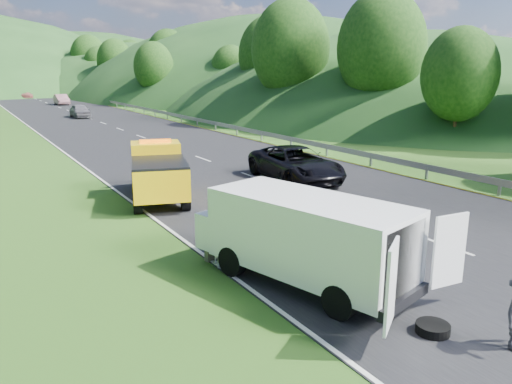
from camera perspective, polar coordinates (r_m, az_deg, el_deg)
ground at (r=16.20m, az=8.38°, el=-5.85°), size 320.00×320.00×0.00m
road_surface at (r=53.56m, az=-17.06°, el=7.52°), size 14.00×200.00×0.02m
guardrail at (r=67.52m, az=-13.63°, el=8.94°), size 0.06×140.00×1.52m
tree_line_right at (r=79.05m, az=-6.38°, el=9.92°), size 14.00×140.00×14.00m
hills_backdrop at (r=147.44m, az=-24.94°, el=10.57°), size 201.00×288.60×44.00m
tow_truck at (r=21.44m, az=-11.15°, el=2.24°), size 3.60×6.01×2.43m
white_van at (r=12.82m, az=5.39°, el=-4.92°), size 4.41×7.03×2.32m
woman at (r=14.33m, az=-4.32°, el=-8.43°), size 0.51×0.67×1.72m
child at (r=15.44m, az=3.28°, el=-6.72°), size 0.54×0.55×0.89m
suitcase at (r=14.65m, az=-5.21°, el=-6.83°), size 0.35×0.23×0.53m
spare_tire at (r=11.57m, az=19.50°, el=-14.99°), size 0.72×0.72×0.20m
passing_suv at (r=24.92m, az=4.53°, el=1.29°), size 3.29×6.23×1.67m
dist_car_a at (r=60.57m, az=-19.42°, el=8.02°), size 1.77×4.41×1.50m
dist_car_b at (r=83.20m, az=-21.30°, el=9.27°), size 1.67×4.78×1.57m
dist_car_c at (r=104.12m, az=-24.78°, el=9.70°), size 2.01×4.95×1.44m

